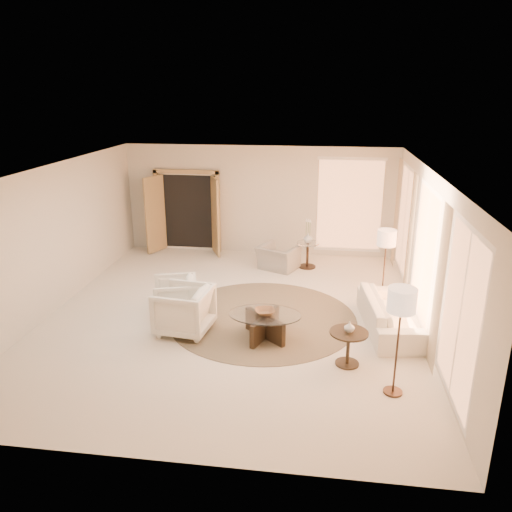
# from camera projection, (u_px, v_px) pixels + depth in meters

# --- Properties ---
(room) EXTENTS (7.04, 8.04, 2.83)m
(room) POSITION_uv_depth(u_px,v_px,m) (231.00, 247.00, 9.15)
(room) COLOR beige
(room) RESTS_ON ground
(windows_right) EXTENTS (0.10, 6.40, 2.40)m
(windows_right) POSITION_uv_depth(u_px,v_px,m) (424.00, 255.00, 8.82)
(windows_right) COLOR #FFA366
(windows_right) RESTS_ON room
(window_back_corner) EXTENTS (1.70, 0.10, 2.40)m
(window_back_corner) POSITION_uv_depth(u_px,v_px,m) (350.00, 205.00, 12.58)
(window_back_corner) COLOR #FFA366
(window_back_corner) RESTS_ON room
(curtains_right) EXTENTS (0.06, 5.20, 2.60)m
(curtains_right) POSITION_uv_depth(u_px,v_px,m) (413.00, 243.00, 9.69)
(curtains_right) COLOR tan
(curtains_right) RESTS_ON room
(french_doors) EXTENTS (1.95, 0.66, 2.16)m
(french_doors) POSITION_uv_depth(u_px,v_px,m) (187.00, 212.00, 13.09)
(french_doors) COLOR #A68551
(french_doors) RESTS_ON room
(area_rug) EXTENTS (3.93, 3.93, 0.01)m
(area_rug) POSITION_uv_depth(u_px,v_px,m) (263.00, 318.00, 9.51)
(area_rug) COLOR #403324
(area_rug) RESTS_ON room
(sofa) EXTENTS (1.03, 2.15, 0.60)m
(sofa) POSITION_uv_depth(u_px,v_px,m) (389.00, 314.00, 8.98)
(sofa) COLOR white
(sofa) RESTS_ON room
(armchair_left) EXTENTS (0.94, 0.97, 0.82)m
(armchair_left) POSITION_uv_depth(u_px,v_px,m) (175.00, 295.00, 9.52)
(armchair_left) COLOR white
(armchair_left) RESTS_ON room
(armchair_right) EXTENTS (0.95, 1.00, 0.93)m
(armchair_right) POSITION_uv_depth(u_px,v_px,m) (184.00, 308.00, 8.83)
(armchair_right) COLOR white
(armchair_right) RESTS_ON room
(accent_chair) EXTENTS (1.05, 0.89, 0.78)m
(accent_chair) POSITION_uv_depth(u_px,v_px,m) (278.00, 254.00, 11.97)
(accent_chair) COLOR #99958C
(accent_chair) RESTS_ON room
(coffee_table) EXTENTS (1.53, 1.53, 0.46)m
(coffee_table) POSITION_uv_depth(u_px,v_px,m) (265.00, 323.00, 8.66)
(coffee_table) COLOR black
(coffee_table) RESTS_ON room
(end_table) EXTENTS (0.60, 0.60, 0.57)m
(end_table) POSITION_uv_depth(u_px,v_px,m) (348.00, 342.00, 7.79)
(end_table) COLOR black
(end_table) RESTS_ON room
(side_table) EXTENTS (0.54, 0.54, 0.63)m
(side_table) POSITION_uv_depth(u_px,v_px,m) (308.00, 252.00, 12.09)
(side_table) COLOR #302219
(side_table) RESTS_ON room
(floor_lamp_near) EXTENTS (0.37, 0.37, 1.54)m
(floor_lamp_near) POSITION_uv_depth(u_px,v_px,m) (386.00, 241.00, 9.78)
(floor_lamp_near) COLOR #302219
(floor_lamp_near) RESTS_ON room
(floor_lamp_far) EXTENTS (0.39, 0.39, 1.62)m
(floor_lamp_far) POSITION_uv_depth(u_px,v_px,m) (401.00, 305.00, 6.74)
(floor_lamp_far) COLOR #302219
(floor_lamp_far) RESTS_ON room
(bowl) EXTENTS (0.44, 0.44, 0.08)m
(bowl) POSITION_uv_depth(u_px,v_px,m) (265.00, 312.00, 8.59)
(bowl) COLOR brown
(bowl) RESTS_ON coffee_table
(end_vase) EXTENTS (0.18, 0.18, 0.17)m
(end_vase) POSITION_uv_depth(u_px,v_px,m) (349.00, 327.00, 7.71)
(end_vase) COLOR silver
(end_vase) RESTS_ON end_table
(side_vase) EXTENTS (0.24, 0.24, 0.23)m
(side_vase) POSITION_uv_depth(u_px,v_px,m) (308.00, 238.00, 11.97)
(side_vase) COLOR silver
(side_vase) RESTS_ON side_table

